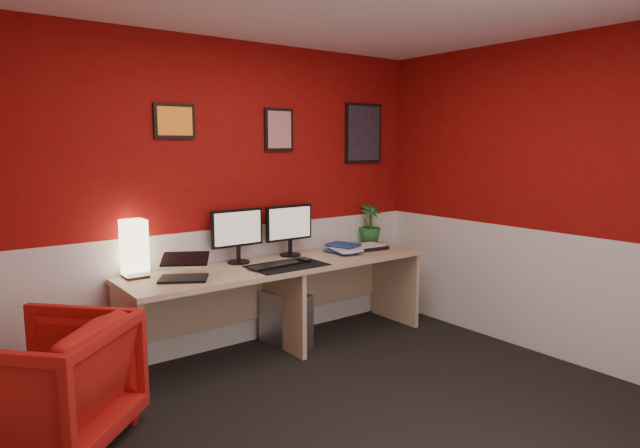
{
  "coord_description": "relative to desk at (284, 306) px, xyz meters",
  "views": [
    {
      "loc": [
        -2.0,
        -2.24,
        1.68
      ],
      "look_at": [
        0.6,
        1.21,
        1.05
      ],
      "focal_mm": 30.82,
      "sensor_mm": 36.0,
      "label": 1
    }
  ],
  "objects": [
    {
      "name": "ground",
      "position": [
        -0.38,
        -1.41,
        -0.36
      ],
      "size": [
        4.0,
        3.5,
        0.01
      ],
      "primitive_type": "cube",
      "color": "black",
      "rests_on": "ground"
    },
    {
      "name": "wall_back",
      "position": [
        -0.38,
        0.34,
        0.89
      ],
      "size": [
        4.0,
        0.01,
        2.5
      ],
      "primitive_type": "cube",
      "color": "#7D0805",
      "rests_on": "ground"
    },
    {
      "name": "wall_right",
      "position": [
        1.62,
        -1.41,
        0.89
      ],
      "size": [
        0.01,
        3.5,
        2.5
      ],
      "primitive_type": "cube",
      "color": "#7D0805",
      "rests_on": "ground"
    },
    {
      "name": "wainscot_back",
      "position": [
        -0.38,
        0.34,
        0.14
      ],
      "size": [
        4.0,
        0.01,
        1.0
      ],
      "primitive_type": "cube",
      "color": "silver",
      "rests_on": "ground"
    },
    {
      "name": "wainscot_right",
      "position": [
        1.62,
        -1.41,
        0.14
      ],
      "size": [
        0.01,
        3.5,
        1.0
      ],
      "primitive_type": "cube",
      "color": "silver",
      "rests_on": "ground"
    },
    {
      "name": "desk",
      "position": [
        0.0,
        0.0,
        0.0
      ],
      "size": [
        2.6,
        0.65,
        0.73
      ],
      "primitive_type": "cube",
      "color": "tan",
      "rests_on": "ground"
    },
    {
      "name": "shoji_lamp",
      "position": [
        -1.12,
        0.22,
        0.56
      ],
      "size": [
        0.16,
        0.16,
        0.4
      ],
      "primitive_type": "cube",
      "color": "#FFE5B2",
      "rests_on": "desk"
    },
    {
      "name": "laptop",
      "position": [
        -0.87,
        -0.05,
        0.47
      ],
      "size": [
        0.4,
        0.37,
        0.22
      ],
      "primitive_type": "cube",
      "rotation": [
        0.0,
        0.0,
        -0.54
      ],
      "color": "black",
      "rests_on": "desk"
    },
    {
      "name": "monitor_left",
      "position": [
        -0.3,
        0.21,
        0.66
      ],
      "size": [
        0.45,
        0.06,
        0.58
      ],
      "primitive_type": "cube",
      "color": "black",
      "rests_on": "desk"
    },
    {
      "name": "monitor_right",
      "position": [
        0.2,
        0.2,
        0.66
      ],
      "size": [
        0.45,
        0.06,
        0.58
      ],
      "primitive_type": "cube",
      "color": "black",
      "rests_on": "desk"
    },
    {
      "name": "desk_mat",
      "position": [
        -0.04,
        -0.12,
        0.37
      ],
      "size": [
        0.6,
        0.38,
        0.01
      ],
      "primitive_type": "cube",
      "color": "black",
      "rests_on": "desk"
    },
    {
      "name": "keyboard",
      "position": [
        -0.15,
        -0.1,
        0.38
      ],
      "size": [
        0.43,
        0.17,
        0.02
      ],
      "primitive_type": "cube",
      "rotation": [
        0.0,
        0.0,
        0.08
      ],
      "color": "black",
      "rests_on": "desk_mat"
    },
    {
      "name": "mouse",
      "position": [
        0.13,
        -0.11,
        0.39
      ],
      "size": [
        0.08,
        0.11,
        0.03
      ],
      "primitive_type": "cube",
      "rotation": [
        0.0,
        0.0,
        0.26
      ],
      "color": "black",
      "rests_on": "desk_mat"
    },
    {
      "name": "book_bottom",
      "position": [
        0.55,
        0.01,
        0.38
      ],
      "size": [
        0.27,
        0.33,
        0.03
      ],
      "primitive_type": "imported",
      "rotation": [
        0.0,
        0.0,
        0.25
      ],
      "color": "navy",
      "rests_on": "desk"
    },
    {
      "name": "book_middle",
      "position": [
        0.52,
        0.01,
        0.4
      ],
      "size": [
        0.29,
        0.35,
        0.02
      ],
      "primitive_type": "imported",
      "rotation": [
        0.0,
        0.0,
        -0.24
      ],
      "color": "silver",
      "rests_on": "book_bottom"
    },
    {
      "name": "book_top",
      "position": [
        0.57,
        0.02,
        0.43
      ],
      "size": [
        0.27,
        0.32,
        0.03
      ],
      "primitive_type": "imported",
      "rotation": [
        0.0,
        0.0,
        0.31
      ],
      "color": "navy",
      "rests_on": "book_middle"
    },
    {
      "name": "zen_tray",
      "position": [
        0.91,
        0.03,
        0.38
      ],
      "size": [
        0.37,
        0.28,
        0.03
      ],
      "primitive_type": "cube",
      "rotation": [
        0.0,
        0.0,
        -0.1
      ],
      "color": "black",
      "rests_on": "desk"
    },
    {
      "name": "potted_plant",
      "position": [
        1.15,
        0.23,
        0.55
      ],
      "size": [
        0.22,
        0.22,
        0.38
      ],
      "primitive_type": "imported",
      "rotation": [
        0.0,
        0.0,
        -0.03
      ],
      "color": "#19591E",
      "rests_on": "desk"
    },
    {
      "name": "pc_tower",
      "position": [
        0.07,
        0.07,
        -0.14
      ],
      "size": [
        0.29,
        0.48,
        0.45
      ],
      "primitive_type": "cube",
      "rotation": [
        0.0,
        0.0,
        0.21
      ],
      "color": "#99999E",
      "rests_on": "ground"
    },
    {
      "name": "armchair",
      "position": [
        -1.86,
        -0.45,
        0.0
      ],
      "size": [
        1.12,
        1.12,
        0.73
      ],
      "primitive_type": "imported",
      "rotation": [
        0.0,
        0.0,
        3.9
      ],
      "color": "#B61611",
      "rests_on": "ground"
    },
    {
      "name": "art_left",
      "position": [
        -0.74,
        0.33,
        1.49
      ],
      "size": [
        0.32,
        0.02,
        0.26
      ],
      "primitive_type": "cube",
      "color": "orange",
      "rests_on": "wall_back"
    },
    {
      "name": "art_center",
      "position": [
        0.18,
        0.33,
        1.44
      ],
      "size": [
        0.28,
        0.02,
        0.36
      ],
      "primitive_type": "cube",
      "color": "red",
      "rests_on": "wall_back"
    },
    {
      "name": "art_right",
      "position": [
        1.14,
        0.33,
        1.42
      ],
      "size": [
        0.44,
        0.02,
        0.56
      ],
      "primitive_type": "cube",
      "color": "black",
      "rests_on": "wall_back"
    }
  ]
}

